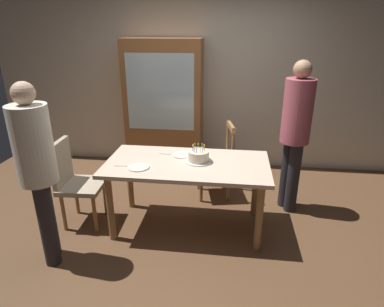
% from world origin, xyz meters
% --- Properties ---
extents(ground, '(6.40, 6.40, 0.00)m').
position_xyz_m(ground, '(0.00, 0.00, 0.00)').
color(ground, brown).
extents(back_wall, '(6.40, 0.10, 2.60)m').
position_xyz_m(back_wall, '(0.00, 1.85, 1.30)').
color(back_wall, beige).
rests_on(back_wall, ground).
extents(dining_table, '(1.66, 0.85, 0.76)m').
position_xyz_m(dining_table, '(0.00, 0.00, 0.66)').
color(dining_table, beige).
rests_on(dining_table, ground).
extents(birthday_cake, '(0.28, 0.28, 0.18)m').
position_xyz_m(birthday_cake, '(0.11, 0.04, 0.81)').
color(birthday_cake, silver).
rests_on(birthday_cake, dining_table).
extents(plate_near_celebrant, '(0.22, 0.22, 0.01)m').
position_xyz_m(plate_near_celebrant, '(-0.46, -0.19, 0.76)').
color(plate_near_celebrant, silver).
rests_on(plate_near_celebrant, dining_table).
extents(plate_far_side, '(0.22, 0.22, 0.01)m').
position_xyz_m(plate_far_side, '(-0.08, 0.19, 0.76)').
color(plate_far_side, silver).
rests_on(plate_far_side, dining_table).
extents(fork_near_celebrant, '(0.18, 0.03, 0.01)m').
position_xyz_m(fork_near_celebrant, '(-0.62, -0.17, 0.76)').
color(fork_near_celebrant, silver).
rests_on(fork_near_celebrant, dining_table).
extents(fork_far_side, '(0.18, 0.02, 0.01)m').
position_xyz_m(fork_far_side, '(-0.24, 0.19, 0.76)').
color(fork_far_side, silver).
rests_on(fork_far_side, dining_table).
extents(chair_spindle_back, '(0.52, 0.52, 0.95)m').
position_xyz_m(chair_spindle_back, '(0.26, 0.75, 0.46)').
color(chair_spindle_back, beige).
rests_on(chair_spindle_back, ground).
extents(chair_upholstered, '(0.47, 0.46, 0.95)m').
position_xyz_m(chair_upholstered, '(-1.22, -0.07, 0.53)').
color(chair_upholstered, tan).
rests_on(chair_upholstered, ground).
extents(person_celebrant, '(0.32, 0.32, 1.67)m').
position_xyz_m(person_celebrant, '(-1.19, -0.69, 0.95)').
color(person_celebrant, '#262328').
rests_on(person_celebrant, ground).
extents(person_guest, '(0.32, 0.32, 1.73)m').
position_xyz_m(person_guest, '(1.14, 0.54, 0.99)').
color(person_guest, '#262328').
rests_on(person_guest, ground).
extents(china_cabinet, '(1.10, 0.45, 1.90)m').
position_xyz_m(china_cabinet, '(-0.56, 1.56, 0.95)').
color(china_cabinet, brown).
rests_on(china_cabinet, ground).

